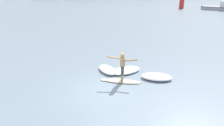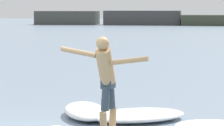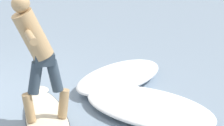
{
  "view_description": "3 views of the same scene",
  "coord_description": "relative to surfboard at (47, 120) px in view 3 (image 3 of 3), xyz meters",
  "views": [
    {
      "loc": [
        -0.12,
        -10.44,
        5.55
      ],
      "look_at": [
        0.47,
        2.21,
        0.66
      ],
      "focal_mm": 35.0,
      "sensor_mm": 36.0,
      "label": 1
    },
    {
      "loc": [
        2.95,
        -8.48,
        2.35
      ],
      "look_at": [
        0.89,
        1.76,
        1.25
      ],
      "focal_mm": 85.0,
      "sensor_mm": 36.0,
      "label": 2
    },
    {
      "loc": [
        7.22,
        -1.2,
        3.34
      ],
      "look_at": [
        1.47,
        1.62,
        0.94
      ],
      "focal_mm": 85.0,
      "sensor_mm": 36.0,
      "label": 3
    }
  ],
  "objects": [
    {
      "name": "wave_foam_at_nose",
      "position": [
        -0.78,
        1.51,
        0.09
      ],
      "size": [
        1.5,
        1.97,
        0.27
      ],
      "color": "white",
      "rests_on": "ground"
    },
    {
      "name": "surfer",
      "position": [
        0.02,
        -0.12,
        1.08
      ],
      "size": [
        1.66,
        0.75,
        1.76
      ],
      "color": "tan",
      "rests_on": "surfboard"
    },
    {
      "name": "wave_foam_beside",
      "position": [
        0.37,
        1.4,
        0.07
      ],
      "size": [
        2.34,
        1.97,
        0.22
      ],
      "color": "white",
      "rests_on": "ground"
    },
    {
      "name": "surfboard",
      "position": [
        0.0,
        0.0,
        0.0
      ],
      "size": [
        2.39,
        1.05,
        0.22
      ],
      "color": "beige",
      "rests_on": "ground"
    }
  ]
}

